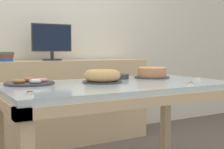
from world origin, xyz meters
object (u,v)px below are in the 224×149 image
at_px(computer_monitor, 52,42).
at_px(cake_golden_bundt, 102,76).
at_px(plate_stack, 116,76).
at_px(tealight_right_edge, 191,83).
at_px(tealight_left_edge, 198,78).
at_px(tealight_centre, 30,93).
at_px(book_stack, 1,57).
at_px(pastry_platter, 30,83).
at_px(cake_chocolate_round, 152,73).

distance_m(computer_monitor, cake_golden_bundt, 1.22).
height_order(computer_monitor, plate_stack, computer_monitor).
xyz_separation_m(tealight_right_edge, tealight_left_edge, (0.35, 0.28, 0.00)).
height_order(tealight_right_edge, tealight_centre, same).
distance_m(book_stack, pastry_platter, 1.06).
xyz_separation_m(cake_chocolate_round, cake_golden_bundt, (-0.54, -0.13, 0.00)).
height_order(computer_monitor, tealight_centre, computer_monitor).
xyz_separation_m(computer_monitor, cake_chocolate_round, (0.49, -1.06, -0.27)).
relative_size(cake_chocolate_round, tealight_right_edge, 7.22).
height_order(book_stack, tealight_centre, book_stack).
bearing_deg(cake_golden_bundt, tealight_centre, -150.56).
distance_m(computer_monitor, book_stack, 0.53).
distance_m(cake_chocolate_round, tealight_right_edge, 0.56).
xyz_separation_m(cake_golden_bundt, plate_stack, (0.23, 0.21, -0.02)).
height_order(cake_chocolate_round, cake_golden_bundt, cake_golden_bundt).
bearing_deg(tealight_right_edge, computer_monitor, 103.73).
distance_m(computer_monitor, tealight_centre, 1.69).
height_order(pastry_platter, plate_stack, pastry_platter).
bearing_deg(computer_monitor, cake_golden_bundt, -92.21).
distance_m(book_stack, plate_stack, 1.21).
height_order(computer_monitor, cake_golden_bundt, computer_monitor).
bearing_deg(tealight_right_edge, plate_stack, 108.18).
bearing_deg(plate_stack, computer_monitor, 100.79).
height_order(book_stack, tealight_left_edge, book_stack).
relative_size(book_stack, plate_stack, 1.09).
bearing_deg(book_stack, computer_monitor, -0.16).
bearing_deg(pastry_platter, computer_monitor, 63.63).
relative_size(cake_golden_bundt, tealight_left_edge, 7.00).
height_order(plate_stack, tealight_centre, plate_stack).
relative_size(computer_monitor, tealight_left_edge, 10.60).
distance_m(pastry_platter, tealight_right_edge, 1.07).
relative_size(tealight_centre, tealight_left_edge, 1.00).
xyz_separation_m(computer_monitor, tealight_left_edge, (0.74, -1.33, -0.30)).
xyz_separation_m(book_stack, cake_golden_bundt, (0.46, -1.19, -0.12)).
distance_m(book_stack, tealight_left_edge, 1.83).
distance_m(tealight_centre, tealight_left_edge, 1.41).
bearing_deg(plate_stack, tealight_centre, -146.79).
relative_size(pastry_platter, tealight_left_edge, 8.31).
height_order(plate_stack, tealight_left_edge, plate_stack).
distance_m(pastry_platter, plate_stack, 0.71).
distance_m(computer_monitor, tealight_right_edge, 1.68).
xyz_separation_m(computer_monitor, pastry_platter, (-0.52, -1.04, -0.30)).
distance_m(cake_chocolate_round, tealight_left_edge, 0.37).
relative_size(plate_stack, tealight_right_edge, 5.25).
xyz_separation_m(cake_golden_bundt, tealight_centre, (-0.61, -0.34, -0.03)).
xyz_separation_m(book_stack, tealight_right_edge, (0.90, -1.61, -0.16)).
bearing_deg(tealight_right_edge, tealight_centre, 175.76).
distance_m(book_stack, cake_chocolate_round, 1.46).
relative_size(tealight_right_edge, tealight_centre, 1.00).
bearing_deg(tealight_left_edge, tealight_centre, -171.77).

